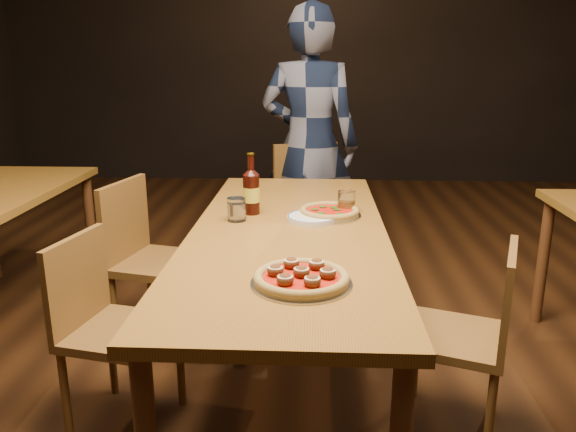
{
  "coord_description": "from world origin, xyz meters",
  "views": [
    {
      "loc": [
        0.1,
        -2.21,
        1.43
      ],
      "look_at": [
        0.0,
        -0.05,
        0.82
      ],
      "focal_mm": 35.0,
      "sensor_mm": 36.0,
      "label": 1
    }
  ],
  "objects_px": {
    "table_main": "(289,245)",
    "chair_main_sw": "(161,262)",
    "plate_stack": "(312,218)",
    "amber_glass": "(346,202)",
    "chair_main_e": "(454,335)",
    "pizza_meatball": "(301,277)",
    "water_glass": "(237,209)",
    "diner": "(309,146)",
    "chair_main_nw": "(121,330)",
    "pizza_margherita": "(329,212)",
    "chair_end": "(316,214)",
    "beer_bottle": "(251,193)"
  },
  "relations": [
    {
      "from": "table_main",
      "to": "water_glass",
      "type": "xyz_separation_m",
      "value": [
        -0.23,
        0.11,
        0.12
      ]
    },
    {
      "from": "table_main",
      "to": "pizza_meatball",
      "type": "bearing_deg",
      "value": -83.38
    },
    {
      "from": "pizza_meatball",
      "to": "plate_stack",
      "type": "bearing_deg",
      "value": 87.74
    },
    {
      "from": "beer_bottle",
      "to": "table_main",
      "type": "bearing_deg",
      "value": -52.09
    },
    {
      "from": "chair_main_nw",
      "to": "chair_end",
      "type": "bearing_deg",
      "value": -15.02
    },
    {
      "from": "table_main",
      "to": "chair_end",
      "type": "relative_size",
      "value": 2.14
    },
    {
      "from": "chair_main_nw",
      "to": "chair_main_e",
      "type": "height_order",
      "value": "chair_main_e"
    },
    {
      "from": "table_main",
      "to": "chair_main_nw",
      "type": "distance_m",
      "value": 0.74
    },
    {
      "from": "chair_main_e",
      "to": "amber_glass",
      "type": "xyz_separation_m",
      "value": [
        -0.39,
        0.51,
        0.39
      ]
    },
    {
      "from": "water_glass",
      "to": "amber_glass",
      "type": "xyz_separation_m",
      "value": [
        0.48,
        0.16,
        -0.0
      ]
    },
    {
      "from": "chair_main_sw",
      "to": "chair_end",
      "type": "xyz_separation_m",
      "value": [
        0.78,
        0.83,
        0.03
      ]
    },
    {
      "from": "amber_glass",
      "to": "diner",
      "type": "relative_size",
      "value": 0.06
    },
    {
      "from": "table_main",
      "to": "chair_main_nw",
      "type": "height_order",
      "value": "chair_main_nw"
    },
    {
      "from": "chair_main_e",
      "to": "chair_end",
      "type": "bearing_deg",
      "value": -140.25
    },
    {
      "from": "plate_stack",
      "to": "amber_glass",
      "type": "xyz_separation_m",
      "value": [
        0.15,
        0.14,
        0.04
      ]
    },
    {
      "from": "chair_main_nw",
      "to": "chair_main_sw",
      "type": "height_order",
      "value": "chair_main_sw"
    },
    {
      "from": "water_glass",
      "to": "chair_main_nw",
      "type": "bearing_deg",
      "value": -137.84
    },
    {
      "from": "chair_main_sw",
      "to": "beer_bottle",
      "type": "bearing_deg",
      "value": -97.14
    },
    {
      "from": "table_main",
      "to": "chair_main_sw",
      "type": "xyz_separation_m",
      "value": [
        -0.66,
        0.41,
        -0.24
      ]
    },
    {
      "from": "pizza_meatball",
      "to": "pizza_margherita",
      "type": "distance_m",
      "value": 0.8
    },
    {
      "from": "beer_bottle",
      "to": "chair_main_e",
      "type": "bearing_deg",
      "value": -29.5
    },
    {
      "from": "chair_main_nw",
      "to": "plate_stack",
      "type": "height_order",
      "value": "chair_main_nw"
    },
    {
      "from": "beer_bottle",
      "to": "chair_main_sw",
      "type": "bearing_deg",
      "value": 159.56
    },
    {
      "from": "water_glass",
      "to": "diner",
      "type": "distance_m",
      "value": 1.34
    },
    {
      "from": "table_main",
      "to": "pizza_margherita",
      "type": "relative_size",
      "value": 7.04
    },
    {
      "from": "pizza_margherita",
      "to": "water_glass",
      "type": "bearing_deg",
      "value": -166.48
    },
    {
      "from": "chair_main_nw",
      "to": "diner",
      "type": "xyz_separation_m",
      "value": [
        0.71,
        1.68,
        0.48
      ]
    },
    {
      "from": "water_glass",
      "to": "table_main",
      "type": "bearing_deg",
      "value": -26.29
    },
    {
      "from": "table_main",
      "to": "amber_glass",
      "type": "bearing_deg",
      "value": 47.47
    },
    {
      "from": "chair_main_e",
      "to": "pizza_meatball",
      "type": "height_order",
      "value": "chair_main_e"
    },
    {
      "from": "table_main",
      "to": "chair_main_nw",
      "type": "relative_size",
      "value": 2.47
    },
    {
      "from": "chair_main_e",
      "to": "pizza_meatball",
      "type": "distance_m",
      "value": 0.77
    },
    {
      "from": "chair_main_e",
      "to": "pizza_margherita",
      "type": "height_order",
      "value": "chair_main_e"
    },
    {
      "from": "water_glass",
      "to": "amber_glass",
      "type": "distance_m",
      "value": 0.51
    },
    {
      "from": "beer_bottle",
      "to": "amber_glass",
      "type": "bearing_deg",
      "value": 5.86
    },
    {
      "from": "diner",
      "to": "chair_main_e",
      "type": "bearing_deg",
      "value": 120.65
    },
    {
      "from": "table_main",
      "to": "beer_bottle",
      "type": "xyz_separation_m",
      "value": [
        -0.18,
        0.23,
        0.17
      ]
    },
    {
      "from": "chair_end",
      "to": "water_glass",
      "type": "xyz_separation_m",
      "value": [
        -0.35,
        -1.13,
        0.33
      ]
    },
    {
      "from": "water_glass",
      "to": "diner",
      "type": "relative_size",
      "value": 0.06
    },
    {
      "from": "chair_end",
      "to": "pizza_meatball",
      "type": "distance_m",
      "value": 1.85
    },
    {
      "from": "chair_main_e",
      "to": "diner",
      "type": "distance_m",
      "value": 1.82
    },
    {
      "from": "diner",
      "to": "pizza_meatball",
      "type": "bearing_deg",
      "value": 101.39
    },
    {
      "from": "chair_main_nw",
      "to": "diner",
      "type": "distance_m",
      "value": 1.88
    },
    {
      "from": "chair_end",
      "to": "diner",
      "type": "xyz_separation_m",
      "value": [
        -0.05,
        0.17,
        0.41
      ]
    },
    {
      "from": "table_main",
      "to": "pizza_margherita",
      "type": "distance_m",
      "value": 0.29
    },
    {
      "from": "pizza_margherita",
      "to": "plate_stack",
      "type": "relative_size",
      "value": 1.31
    },
    {
      "from": "chair_main_nw",
      "to": "amber_glass",
      "type": "height_order",
      "value": "amber_glass"
    },
    {
      "from": "chair_main_sw",
      "to": "pizza_margherita",
      "type": "relative_size",
      "value": 3.1
    },
    {
      "from": "beer_bottle",
      "to": "chair_main_nw",
      "type": "bearing_deg",
      "value": -133.55
    },
    {
      "from": "chair_main_sw",
      "to": "plate_stack",
      "type": "distance_m",
      "value": 0.87
    }
  ]
}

